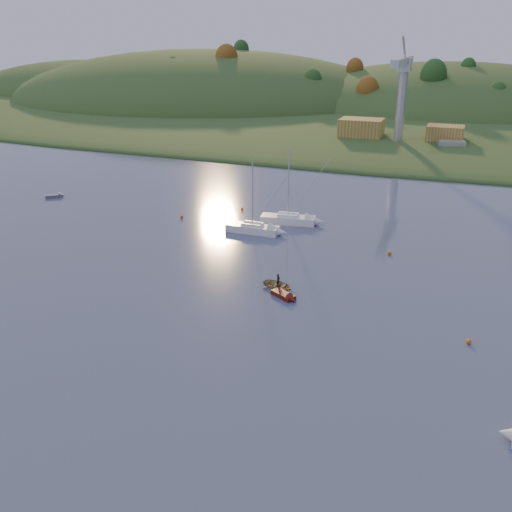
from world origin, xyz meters
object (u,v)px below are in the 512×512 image
(canoe, at_px, (278,285))
(red_tender, at_px, (287,297))
(sailboat_near, at_px, (253,228))
(sailboat_far, at_px, (288,219))
(grey_dinghy, at_px, (57,196))

(canoe, bearing_deg, red_tender, -124.17)
(sailboat_near, bearing_deg, sailboat_far, 59.03)
(sailboat_near, relative_size, red_tender, 2.99)
(sailboat_far, distance_m, red_tender, 27.61)
(canoe, distance_m, red_tender, 3.05)
(red_tender, bearing_deg, sailboat_far, 139.15)
(canoe, relative_size, grey_dinghy, 1.14)
(sailboat_near, height_order, canoe, sailboat_near)
(sailboat_near, distance_m, grey_dinghy, 41.02)
(sailboat_far, xyz_separation_m, red_tender, (8.33, -26.32, -0.50))
(sailboat_near, relative_size, canoe, 2.92)
(sailboat_far, relative_size, red_tender, 3.17)
(grey_dinghy, bearing_deg, canoe, -63.54)
(sailboat_near, bearing_deg, grey_dinghy, 171.62)
(canoe, relative_size, red_tender, 1.02)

